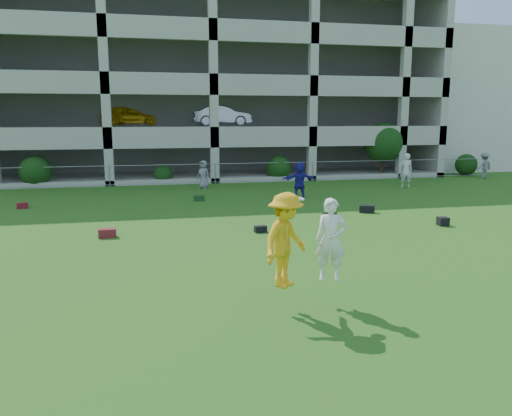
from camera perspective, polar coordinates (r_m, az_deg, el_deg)
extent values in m
plane|color=#235114|center=(11.42, 8.11, -9.40)|extent=(100.00, 100.00, 0.00)
cube|color=beige|center=(46.56, 23.46, 10.91)|extent=(16.00, 14.00, 10.00)
imported|color=slate|center=(27.37, -6.03, 3.83)|extent=(0.89, 0.86, 1.54)
imported|color=#242092|center=(24.02, 4.97, 3.19)|extent=(1.63, 0.56, 1.74)
imported|color=silver|center=(28.74, 16.77, 4.12)|extent=(0.79, 0.63, 1.90)
imported|color=slate|center=(35.05, 24.65, 4.44)|extent=(1.16, 0.82, 1.64)
cube|color=#561D0E|center=(16.86, -16.63, -2.78)|extent=(0.56, 0.31, 0.28)
cube|color=black|center=(16.89, 0.52, -2.42)|extent=(0.42, 0.29, 0.22)
cube|color=#123413|center=(19.48, 8.37, -0.75)|extent=(0.50, 0.35, 0.26)
cube|color=black|center=(19.16, 20.58, -1.44)|extent=(0.38, 0.38, 0.30)
cube|color=black|center=(20.86, 12.57, -0.11)|extent=(0.67, 0.54, 0.30)
cube|color=#601010|center=(23.51, -25.14, 0.24)|extent=(0.51, 0.39, 0.24)
cube|color=#153412|center=(23.38, -6.53, 1.12)|extent=(0.52, 0.34, 0.25)
imported|color=#F8AA16|center=(9.86, 3.40, -3.69)|extent=(1.39, 1.33, 1.90)
imported|color=white|center=(10.31, 8.55, -3.58)|extent=(0.72, 0.59, 1.70)
cylinder|color=white|center=(10.07, 4.79, 1.10)|extent=(0.27, 0.27, 0.07)
cube|color=#9E998C|center=(43.04, -7.24, 13.11)|extent=(30.00, 0.50, 12.00)
cube|color=#9E998C|center=(40.61, 15.47, 13.00)|extent=(0.50, 14.00, 12.00)
cube|color=#9E998C|center=(36.45, -6.11, 4.45)|extent=(30.00, 14.00, 0.30)
cube|color=#9E998C|center=(36.27, -6.20, 9.17)|extent=(30.00, 14.00, 0.30)
cube|color=#9E998C|center=(36.34, -6.29, 13.90)|extent=(30.00, 14.00, 0.30)
cube|color=#9E998C|center=(36.66, -6.39, 18.59)|extent=(30.00, 14.00, 0.30)
cube|color=#9E998C|center=(29.49, -4.77, 7.78)|extent=(30.00, 0.30, 0.90)
cube|color=#9E998C|center=(29.51, -4.86, 13.61)|extent=(30.00, 0.30, 0.90)
cube|color=#9E998C|center=(29.84, -4.95, 19.37)|extent=(30.00, 0.30, 0.90)
cube|color=#9E998C|center=(29.48, -16.91, 14.09)|extent=(0.50, 0.50, 12.00)
cube|color=#9E998C|center=(29.64, -4.90, 14.47)|extent=(0.50, 0.50, 12.00)
cube|color=#9E998C|center=(30.99, 6.53, 14.25)|extent=(0.50, 0.50, 12.00)
cube|color=#9E998C|center=(33.37, 16.63, 13.61)|extent=(0.50, 0.50, 12.00)
cube|color=#605E59|center=(38.32, -6.60, 13.48)|extent=(29.00, 9.00, 11.60)
imported|color=#FAB70D|center=(34.09, -14.20, 10.21)|extent=(4.05, 2.05, 1.32)
imported|color=silver|center=(34.43, -3.94, 10.50)|extent=(4.08, 1.63, 1.32)
cylinder|color=gray|center=(29.33, -16.40, 3.56)|extent=(0.06, 0.06, 1.20)
cylinder|color=gray|center=(29.49, -4.67, 3.98)|extent=(0.06, 0.06, 1.20)
cylinder|color=gray|center=(30.84, 6.48, 4.23)|extent=(0.06, 0.06, 1.20)
cylinder|color=gray|center=(33.24, 16.36, 4.31)|extent=(0.06, 0.06, 1.20)
cylinder|color=gray|center=(36.47, 24.71, 4.28)|extent=(0.06, 0.06, 1.20)
cylinder|color=gray|center=(29.44, -4.69, 5.05)|extent=(36.00, 0.04, 0.04)
cylinder|color=gray|center=(29.55, -4.66, 2.98)|extent=(36.00, 0.04, 0.04)
sphere|color=#163D11|center=(30.46, -23.88, 3.87)|extent=(1.76, 1.76, 1.76)
sphere|color=#163D11|center=(29.86, -10.55, 3.82)|extent=(1.10, 1.10, 1.10)
sphere|color=#163D11|center=(30.83, 2.59, 4.60)|extent=(1.54, 1.54, 1.54)
cylinder|color=#382314|center=(33.45, 14.23, 5.10)|extent=(0.16, 0.16, 1.96)
sphere|color=#163D11|center=(33.37, 14.33, 7.26)|extent=(2.52, 2.52, 2.52)
sphere|color=#163D11|center=(36.36, 22.89, 4.58)|extent=(1.43, 1.43, 1.43)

